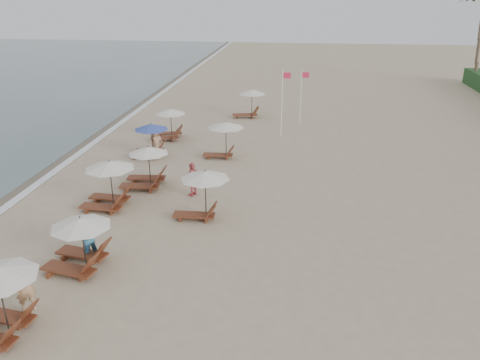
# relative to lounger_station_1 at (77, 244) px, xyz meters

# --- Properties ---
(ground) EXTENTS (160.00, 160.00, 0.00)m
(ground) POSITION_rel_lounger_station_1_xyz_m (5.35, 0.57, -1.01)
(ground) COLOR tan
(ground) RESTS_ON ground
(wet_sand_band) EXTENTS (3.20, 140.00, 0.01)m
(wet_sand_band) POSITION_rel_lounger_station_1_xyz_m (-7.15, 10.57, -1.01)
(wet_sand_band) COLOR #6B5E4C
(wet_sand_band) RESTS_ON ground
(foam_line) EXTENTS (0.50, 140.00, 0.02)m
(foam_line) POSITION_rel_lounger_station_1_xyz_m (-5.85, 10.57, -1.00)
(foam_line) COLOR white
(foam_line) RESTS_ON ground
(lounger_station_1) EXTENTS (2.65, 2.26, 2.09)m
(lounger_station_1) POSITION_rel_lounger_station_1_xyz_m (0.00, 0.00, 0.00)
(lounger_station_1) COLOR brown
(lounger_station_1) RESTS_ON ground
(lounger_station_2) EXTENTS (2.65, 2.34, 2.33)m
(lounger_station_2) POSITION_rel_lounger_station_1_xyz_m (-0.93, 5.26, 0.16)
(lounger_station_2) COLOR brown
(lounger_station_2) RESTS_ON ground
(lounger_station_3) EXTENTS (2.57, 2.10, 2.20)m
(lounger_station_3) POSITION_rel_lounger_station_1_xyz_m (0.03, 7.97, 0.01)
(lounger_station_3) COLOR brown
(lounger_station_3) RESTS_ON ground
(lounger_station_4) EXTENTS (2.41, 2.11, 2.09)m
(lounger_station_4) POSITION_rel_lounger_station_1_xyz_m (-1.22, 12.77, 0.07)
(lounger_station_4) COLOR brown
(lounger_station_4) RESTS_ON ground
(lounger_station_5) EXTENTS (2.48, 2.24, 2.14)m
(lounger_station_5) POSITION_rel_lounger_station_1_xyz_m (-1.04, 16.53, 0.04)
(lounger_station_5) COLOR brown
(lounger_station_5) RESTS_ON ground
(inland_station_0) EXTENTS (2.63, 2.24, 2.22)m
(inland_station_0) POSITION_rel_lounger_station_1_xyz_m (3.69, 4.68, 0.39)
(inland_station_0) COLOR brown
(inland_station_0) RESTS_ON ground
(inland_station_1) EXTENTS (2.58, 2.24, 2.22)m
(inland_station_1) POSITION_rel_lounger_station_1_xyz_m (3.34, 13.11, 0.43)
(inland_station_1) COLOR brown
(inland_station_1) RESTS_ON ground
(inland_station_2) EXTENTS (2.76, 2.24, 2.22)m
(inland_station_2) POSITION_rel_lounger_station_1_xyz_m (3.84, 23.18, 0.34)
(inland_station_2) COLOR brown
(inland_station_2) RESTS_ON ground
(beachgoer_near) EXTENTS (0.76, 0.75, 1.77)m
(beachgoer_near) POSITION_rel_lounger_station_1_xyz_m (-0.54, -2.63, -0.13)
(beachgoer_near) COLOR tan
(beachgoer_near) RESTS_ON ground
(beachgoer_mid_a) EXTENTS (1.09, 1.06, 1.76)m
(beachgoer_mid_a) POSITION_rel_lounger_station_1_xyz_m (0.03, 0.72, -0.13)
(beachgoer_mid_a) COLOR teal
(beachgoer_mid_a) RESTS_ON ground
(beachgoer_far_a) EXTENTS (0.86, 1.11, 1.75)m
(beachgoer_far_a) POSITION_rel_lounger_station_1_xyz_m (2.78, 7.15, -0.13)
(beachgoer_far_a) COLOR #C95055
(beachgoer_far_a) RESTS_ON ground
(beachgoer_far_b) EXTENTS (1.02, 0.96, 1.75)m
(beachgoer_far_b) POSITION_rel_lounger_station_1_xyz_m (-0.85, 12.98, -0.14)
(beachgoer_far_b) COLOR tan
(beachgoer_far_b) RESTS_ON ground
(flag_pole_near) EXTENTS (0.59, 0.08, 4.67)m
(flag_pole_near) POSITION_rel_lounger_station_1_xyz_m (6.71, 18.20, 1.57)
(flag_pole_near) COLOR silver
(flag_pole_near) RESTS_ON ground
(flag_pole_far) EXTENTS (0.59, 0.08, 4.14)m
(flag_pole_far) POSITION_rel_lounger_station_1_xyz_m (8.00, 21.74, 1.30)
(flag_pole_far) COLOR silver
(flag_pole_far) RESTS_ON ground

